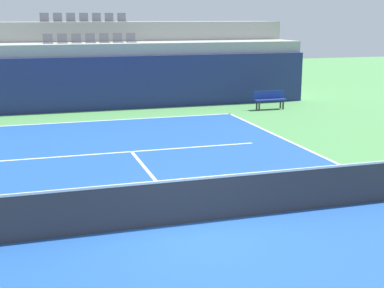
# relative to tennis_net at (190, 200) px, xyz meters

# --- Properties ---
(ground_plane) EXTENTS (80.00, 80.00, 0.00)m
(ground_plane) POSITION_rel_tennis_net_xyz_m (0.00, 0.00, -0.51)
(ground_plane) COLOR #4C8C4C
(court_surface) EXTENTS (11.00, 24.00, 0.01)m
(court_surface) POSITION_rel_tennis_net_xyz_m (0.00, 0.00, -0.50)
(court_surface) COLOR #1E4C99
(court_surface) RESTS_ON ground_plane
(baseline_far) EXTENTS (11.00, 0.10, 0.00)m
(baseline_far) POSITION_rel_tennis_net_xyz_m (0.00, 11.95, -0.50)
(baseline_far) COLOR white
(baseline_far) RESTS_ON court_surface
(service_line_far) EXTENTS (8.26, 0.10, 0.00)m
(service_line_far) POSITION_rel_tennis_net_xyz_m (0.00, 6.40, -0.50)
(service_line_far) COLOR white
(service_line_far) RESTS_ON court_surface
(centre_service_line) EXTENTS (0.10, 6.40, 0.00)m
(centre_service_line) POSITION_rel_tennis_net_xyz_m (0.00, 3.20, -0.50)
(centre_service_line) COLOR white
(centre_service_line) RESTS_ON court_surface
(back_wall) EXTENTS (20.58, 0.30, 2.42)m
(back_wall) POSITION_rel_tennis_net_xyz_m (0.00, 14.66, 0.70)
(back_wall) COLOR navy
(back_wall) RESTS_ON ground_plane
(stands_tier_lower) EXTENTS (20.58, 2.40, 2.97)m
(stands_tier_lower) POSITION_rel_tennis_net_xyz_m (0.00, 16.01, 0.98)
(stands_tier_lower) COLOR #9E9E99
(stands_tier_lower) RESTS_ON ground_plane
(stands_tier_upper) EXTENTS (20.58, 2.40, 3.92)m
(stands_tier_upper) POSITION_rel_tennis_net_xyz_m (0.00, 18.41, 1.45)
(stands_tier_upper) COLOR #9E9E99
(stands_tier_upper) RESTS_ON ground_plane
(seating_row_lower) EXTENTS (4.31, 0.44, 0.44)m
(seating_row_lower) POSITION_rel_tennis_net_xyz_m (0.00, 16.11, 2.59)
(seating_row_lower) COLOR slate
(seating_row_lower) RESTS_ON stands_tier_lower
(seating_row_upper) EXTENTS (4.31, 0.44, 0.44)m
(seating_row_upper) POSITION_rel_tennis_net_xyz_m (0.00, 18.51, 3.53)
(seating_row_upper) COLOR slate
(seating_row_upper) RESTS_ON stands_tier_upper
(tennis_net) EXTENTS (11.08, 0.08, 1.07)m
(tennis_net) POSITION_rel_tennis_net_xyz_m (0.00, 0.00, 0.00)
(tennis_net) COLOR black
(tennis_net) RESTS_ON court_surface
(player_bench) EXTENTS (1.50, 0.40, 0.85)m
(player_bench) POSITION_rel_tennis_net_xyz_m (7.65, 12.61, -0.00)
(player_bench) COLOR navy
(player_bench) RESTS_ON ground_plane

